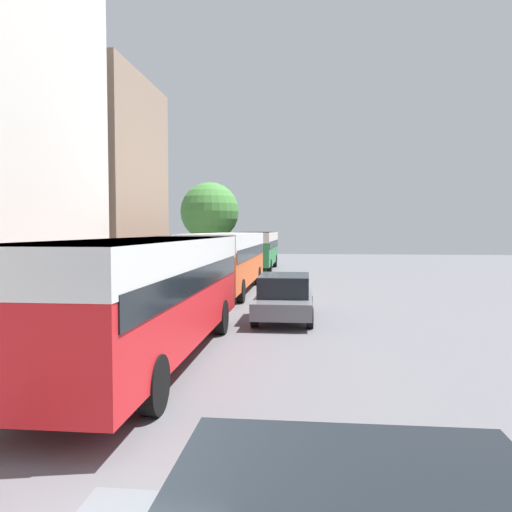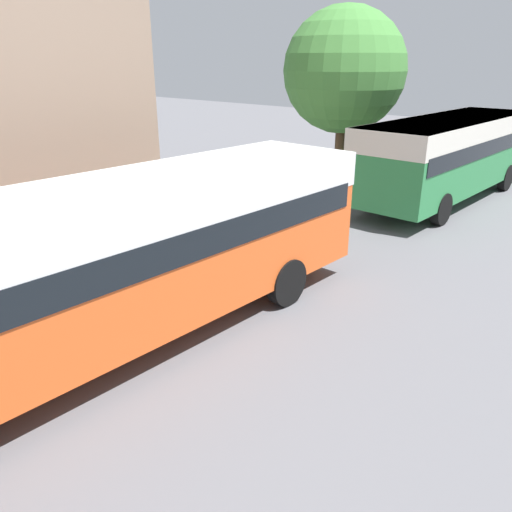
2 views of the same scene
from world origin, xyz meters
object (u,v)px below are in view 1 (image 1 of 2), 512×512
(bus_lead, at_px, (147,282))
(bus_third_in_line, at_px, (257,245))
(bus_following, at_px, (228,254))
(pedestrian_walking_away, at_px, (198,259))
(pedestrian_near_curb, at_px, (149,273))
(car_crossing, at_px, (284,297))

(bus_lead, relative_size, bus_third_in_line, 1.10)
(bus_following, distance_m, pedestrian_walking_away, 11.17)
(bus_third_in_line, relative_size, pedestrian_near_curb, 5.60)
(bus_following, distance_m, car_crossing, 7.95)
(pedestrian_near_curb, distance_m, pedestrian_walking_away, 11.59)
(bus_lead, relative_size, bus_following, 0.92)
(bus_following, height_order, car_crossing, bus_following)
(bus_following, distance_m, bus_third_in_line, 13.73)
(bus_lead, relative_size, car_crossing, 2.36)
(bus_lead, height_order, bus_third_in_line, bus_third_in_line)
(bus_following, xyz_separation_m, pedestrian_walking_away, (-3.84, 10.45, -0.91))
(car_crossing, distance_m, pedestrian_near_curb, 9.07)
(bus_lead, xyz_separation_m, pedestrian_walking_away, (-4.05, 23.37, -0.88))
(bus_lead, bearing_deg, pedestrian_near_curb, 107.94)
(bus_third_in_line, bearing_deg, bus_lead, -89.65)
(bus_lead, height_order, car_crossing, bus_lead)
(bus_following, bearing_deg, bus_third_in_line, 89.82)
(car_crossing, distance_m, pedestrian_walking_away, 19.00)
(bus_lead, relative_size, pedestrian_near_curb, 6.15)
(car_crossing, bearing_deg, pedestrian_near_curb, 137.80)
(bus_lead, distance_m, bus_following, 12.93)
(bus_lead, bearing_deg, bus_following, 90.91)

